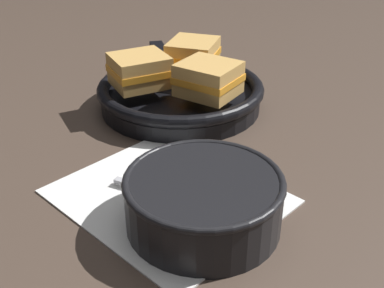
{
  "coord_description": "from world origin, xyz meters",
  "views": [
    {
      "loc": [
        0.31,
        -0.38,
        0.32
      ],
      "look_at": [
        -0.01,
        0.02,
        0.03
      ],
      "focal_mm": 45.0,
      "sensor_mm": 36.0,
      "label": 1
    }
  ],
  "objects_px": {
    "sandwich_near_left": "(140,70)",
    "skillet": "(180,94)",
    "soup_bowl": "(204,198)",
    "sandwich_far_left": "(193,55)",
    "spoon": "(208,207)",
    "sandwich_near_right": "(208,79)"
  },
  "relations": [
    {
      "from": "sandwich_near_left",
      "to": "skillet",
      "type": "bearing_deg",
      "value": 53.31
    },
    {
      "from": "soup_bowl",
      "to": "skillet",
      "type": "distance_m",
      "value": 0.29
    },
    {
      "from": "sandwich_near_left",
      "to": "sandwich_far_left",
      "type": "height_order",
      "value": "same"
    },
    {
      "from": "skillet",
      "to": "spoon",
      "type": "bearing_deg",
      "value": -43.2
    },
    {
      "from": "skillet",
      "to": "sandwich_near_right",
      "type": "bearing_deg",
      "value": -9.62
    },
    {
      "from": "soup_bowl",
      "to": "skillet",
      "type": "height_order",
      "value": "soup_bowl"
    },
    {
      "from": "sandwich_near_left",
      "to": "sandwich_far_left",
      "type": "bearing_deg",
      "value": 81.31
    },
    {
      "from": "soup_bowl",
      "to": "sandwich_far_left",
      "type": "height_order",
      "value": "sandwich_far_left"
    },
    {
      "from": "skillet",
      "to": "sandwich_far_left",
      "type": "xyz_separation_m",
      "value": [
        -0.02,
        0.06,
        0.04
      ]
    },
    {
      "from": "spoon",
      "to": "sandwich_near_left",
      "type": "distance_m",
      "value": 0.28
    },
    {
      "from": "soup_bowl",
      "to": "skillet",
      "type": "relative_size",
      "value": 0.51
    },
    {
      "from": "sandwich_near_right",
      "to": "sandwich_far_left",
      "type": "xyz_separation_m",
      "value": [
        -0.08,
        0.07,
        0.0
      ]
    },
    {
      "from": "skillet",
      "to": "sandwich_near_right",
      "type": "height_order",
      "value": "sandwich_near_right"
    },
    {
      "from": "spoon",
      "to": "skillet",
      "type": "distance_m",
      "value": 0.27
    },
    {
      "from": "spoon",
      "to": "sandwich_far_left",
      "type": "distance_m",
      "value": 0.33
    },
    {
      "from": "soup_bowl",
      "to": "spoon",
      "type": "bearing_deg",
      "value": 114.32
    },
    {
      "from": "spoon",
      "to": "sandwich_near_left",
      "type": "xyz_separation_m",
      "value": [
        -0.24,
        0.14,
        0.06
      ]
    },
    {
      "from": "sandwich_near_right",
      "to": "soup_bowl",
      "type": "bearing_deg",
      "value": -53.24
    },
    {
      "from": "sandwich_far_left",
      "to": "skillet",
      "type": "bearing_deg",
      "value": -69.77
    },
    {
      "from": "soup_bowl",
      "to": "skillet",
      "type": "bearing_deg",
      "value": 135.33
    },
    {
      "from": "spoon",
      "to": "sandwich_far_left",
      "type": "xyz_separation_m",
      "value": [
        -0.22,
        0.24,
        0.06
      ]
    },
    {
      "from": "skillet",
      "to": "sandwich_far_left",
      "type": "bearing_deg",
      "value": 110.23
    }
  ]
}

